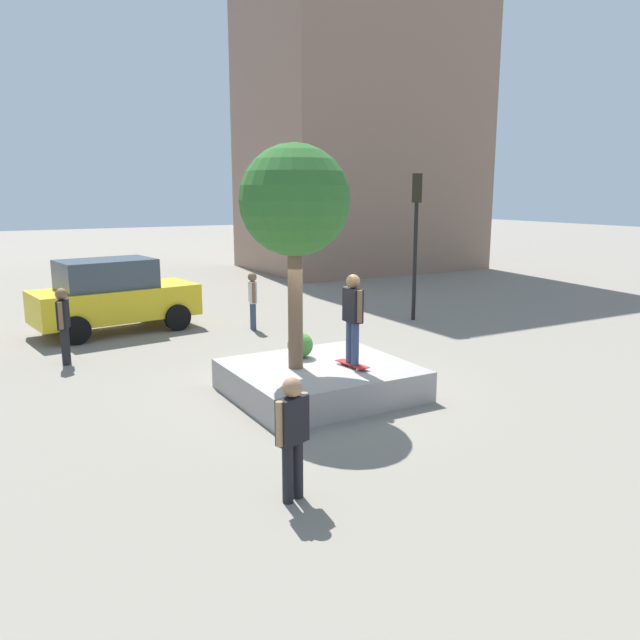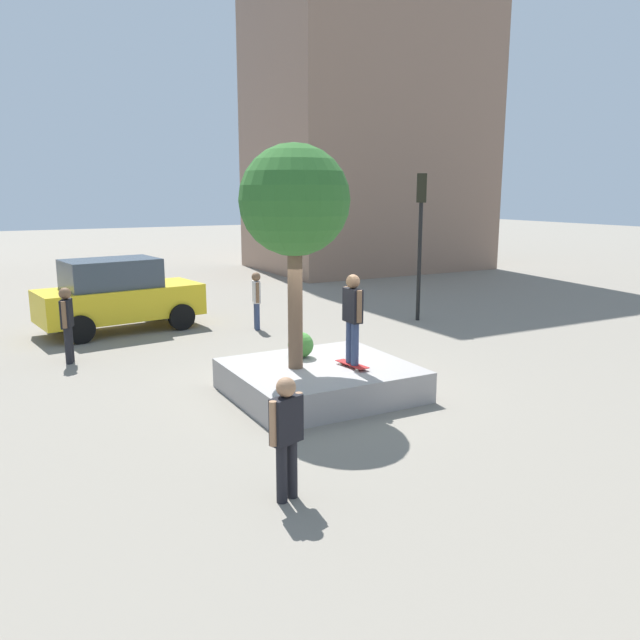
{
  "view_description": "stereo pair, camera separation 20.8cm",
  "coord_description": "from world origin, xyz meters",
  "px_view_note": "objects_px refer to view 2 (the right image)",
  "views": [
    {
      "loc": [
        -6.05,
        -10.66,
        3.91
      ],
      "look_at": [
        -0.23,
        -0.35,
        1.49
      ],
      "focal_mm": 35.45,
      "sensor_mm": 36.0,
      "label": 1
    },
    {
      "loc": [
        -5.86,
        -10.77,
        3.91
      ],
      "look_at": [
        -0.23,
        -0.35,
        1.49
      ],
      "focal_mm": 35.45,
      "sensor_mm": 36.0,
      "label": 2
    }
  ],
  "objects_px": {
    "plaza_tree": "(294,203)",
    "pedestrian_crossing": "(67,320)",
    "bystander_watching": "(286,430)",
    "planter_ledge": "(320,380)",
    "traffic_light_corner": "(421,221)",
    "taxi_cab": "(118,295)",
    "skateboarder": "(353,313)",
    "skateboard": "(352,364)",
    "passerby_with_bag": "(256,297)"
  },
  "relations": [
    {
      "from": "plaza_tree",
      "to": "traffic_light_corner",
      "type": "distance_m",
      "value": 8.25
    },
    {
      "from": "taxi_cab",
      "to": "pedestrian_crossing",
      "type": "height_order",
      "value": "taxi_cab"
    },
    {
      "from": "skateboard",
      "to": "passerby_with_bag",
      "type": "xyz_separation_m",
      "value": [
        0.76,
        6.51,
        0.31
      ]
    },
    {
      "from": "skateboard",
      "to": "skateboarder",
      "type": "height_order",
      "value": "skateboarder"
    },
    {
      "from": "passerby_with_bag",
      "to": "plaza_tree",
      "type": "bearing_deg",
      "value": -105.97
    },
    {
      "from": "plaza_tree",
      "to": "bystander_watching",
      "type": "distance_m",
      "value": 4.98
    },
    {
      "from": "taxi_cab",
      "to": "traffic_light_corner",
      "type": "distance_m",
      "value": 9.08
    },
    {
      "from": "planter_ledge",
      "to": "bystander_watching",
      "type": "xyz_separation_m",
      "value": [
        -2.42,
        -3.58,
        0.65
      ]
    },
    {
      "from": "planter_ledge",
      "to": "pedestrian_crossing",
      "type": "bearing_deg",
      "value": 129.59
    },
    {
      "from": "skateboarder",
      "to": "pedestrian_crossing",
      "type": "distance_m",
      "value": 6.92
    },
    {
      "from": "traffic_light_corner",
      "to": "bystander_watching",
      "type": "distance_m",
      "value": 12.27
    },
    {
      "from": "traffic_light_corner",
      "to": "bystander_watching",
      "type": "bearing_deg",
      "value": -134.98
    },
    {
      "from": "plaza_tree",
      "to": "bystander_watching",
      "type": "bearing_deg",
      "value": -117.85
    },
    {
      "from": "planter_ledge",
      "to": "taxi_cab",
      "type": "distance_m",
      "value": 8.15
    },
    {
      "from": "planter_ledge",
      "to": "traffic_light_corner",
      "type": "bearing_deg",
      "value": 39.08
    },
    {
      "from": "bystander_watching",
      "to": "pedestrian_crossing",
      "type": "distance_m",
      "value": 8.55
    },
    {
      "from": "pedestrian_crossing",
      "to": "taxi_cab",
      "type": "bearing_deg",
      "value": 59.97
    },
    {
      "from": "traffic_light_corner",
      "to": "planter_ledge",
      "type": "bearing_deg",
      "value": -140.92
    },
    {
      "from": "passerby_with_bag",
      "to": "traffic_light_corner",
      "type": "bearing_deg",
      "value": -12.85
    },
    {
      "from": "traffic_light_corner",
      "to": "pedestrian_crossing",
      "type": "xyz_separation_m",
      "value": [
        -10.12,
        -0.15,
        -2.01
      ]
    },
    {
      "from": "skateboarder",
      "to": "passerby_with_bag",
      "type": "height_order",
      "value": "skateboarder"
    },
    {
      "from": "taxi_cab",
      "to": "traffic_light_corner",
      "type": "bearing_deg",
      "value": -18.5
    },
    {
      "from": "passerby_with_bag",
      "to": "pedestrian_crossing",
      "type": "xyz_separation_m",
      "value": [
        -5.22,
        -1.26,
        0.06
      ]
    },
    {
      "from": "skateboard",
      "to": "traffic_light_corner",
      "type": "relative_size",
      "value": 0.19
    },
    {
      "from": "plaza_tree",
      "to": "skateboarder",
      "type": "distance_m",
      "value": 2.32
    },
    {
      "from": "pedestrian_crossing",
      "to": "skateboarder",
      "type": "bearing_deg",
      "value": -49.6
    },
    {
      "from": "traffic_light_corner",
      "to": "bystander_watching",
      "type": "xyz_separation_m",
      "value": [
        -8.55,
        -8.55,
        -2.08
      ]
    },
    {
      "from": "planter_ledge",
      "to": "skateboard",
      "type": "bearing_deg",
      "value": -41.55
    },
    {
      "from": "planter_ledge",
      "to": "taxi_cab",
      "type": "xyz_separation_m",
      "value": [
        -2.28,
        7.79,
        0.75
      ]
    },
    {
      "from": "bystander_watching",
      "to": "pedestrian_crossing",
      "type": "height_order",
      "value": "pedestrian_crossing"
    },
    {
      "from": "plaza_tree",
      "to": "taxi_cab",
      "type": "xyz_separation_m",
      "value": [
        -1.8,
        7.71,
        -2.66
      ]
    },
    {
      "from": "planter_ledge",
      "to": "skateboard",
      "type": "height_order",
      "value": "skateboard"
    },
    {
      "from": "taxi_cab",
      "to": "passerby_with_bag",
      "type": "height_order",
      "value": "taxi_cab"
    },
    {
      "from": "skateboarder",
      "to": "taxi_cab",
      "type": "relative_size",
      "value": 0.37
    },
    {
      "from": "plaza_tree",
      "to": "pedestrian_crossing",
      "type": "height_order",
      "value": "plaza_tree"
    },
    {
      "from": "skateboard",
      "to": "skateboarder",
      "type": "bearing_deg",
      "value": 126.87
    },
    {
      "from": "plaza_tree",
      "to": "bystander_watching",
      "type": "relative_size",
      "value": 2.55
    },
    {
      "from": "plaza_tree",
      "to": "pedestrian_crossing",
      "type": "distance_m",
      "value": 6.48
    },
    {
      "from": "skateboard",
      "to": "bystander_watching",
      "type": "bearing_deg",
      "value": -132.49
    },
    {
      "from": "taxi_cab",
      "to": "bystander_watching",
      "type": "height_order",
      "value": "taxi_cab"
    },
    {
      "from": "pedestrian_crossing",
      "to": "skateboard",
      "type": "bearing_deg",
      "value": -49.6
    },
    {
      "from": "plaza_tree",
      "to": "passerby_with_bag",
      "type": "distance_m",
      "value": 6.83
    },
    {
      "from": "traffic_light_corner",
      "to": "passerby_with_bag",
      "type": "height_order",
      "value": "traffic_light_corner"
    },
    {
      "from": "planter_ledge",
      "to": "passerby_with_bag",
      "type": "height_order",
      "value": "passerby_with_bag"
    },
    {
      "from": "traffic_light_corner",
      "to": "plaza_tree",
      "type": "bearing_deg",
      "value": -143.51
    },
    {
      "from": "taxi_cab",
      "to": "bystander_watching",
      "type": "distance_m",
      "value": 11.37
    },
    {
      "from": "planter_ledge",
      "to": "bystander_watching",
      "type": "distance_m",
      "value": 4.37
    },
    {
      "from": "planter_ledge",
      "to": "plaza_tree",
      "type": "height_order",
      "value": "plaza_tree"
    },
    {
      "from": "skateboard",
      "to": "pedestrian_crossing",
      "type": "bearing_deg",
      "value": 130.4
    },
    {
      "from": "skateboard",
      "to": "traffic_light_corner",
      "type": "height_order",
      "value": "traffic_light_corner"
    }
  ]
}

